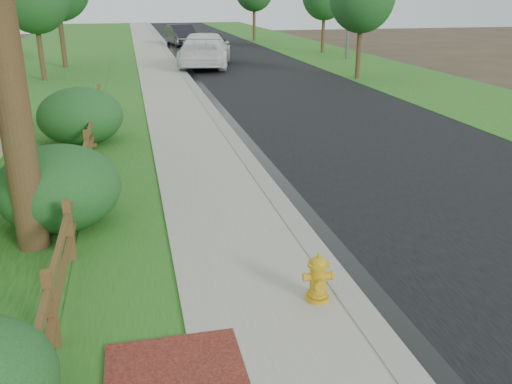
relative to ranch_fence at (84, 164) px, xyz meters
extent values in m
plane|color=#392D1F|center=(3.60, -6.40, -0.62)|extent=(120.00, 120.00, 0.00)
cube|color=black|center=(8.20, 28.60, -0.61)|extent=(8.00, 90.00, 0.02)
cube|color=gray|center=(4.00, 28.60, -0.56)|extent=(0.40, 90.00, 0.12)
cube|color=black|center=(4.35, 28.60, -0.60)|extent=(0.50, 90.00, 0.00)
cube|color=gray|center=(2.70, 28.60, -0.57)|extent=(2.20, 90.00, 0.10)
cube|color=#18561A|center=(0.80, 28.60, -0.59)|extent=(1.60, 90.00, 0.06)
cube|color=#18561A|center=(-4.40, 28.60, -0.60)|extent=(9.00, 90.00, 0.04)
cube|color=#18561A|center=(15.10, 28.60, -0.60)|extent=(6.00, 90.00, 0.04)
cube|color=#4F331A|center=(0.00, -6.00, -0.07)|extent=(0.12, 0.12, 1.10)
cube|color=#4F331A|center=(0.00, -3.60, -0.07)|extent=(0.12, 0.12, 1.10)
cube|color=#4F331A|center=(0.00, -1.20, -0.07)|extent=(0.12, 0.12, 1.10)
cube|color=#4F331A|center=(0.00, 1.20, -0.07)|extent=(0.12, 0.12, 1.10)
cube|color=#4F331A|center=(0.00, 3.60, -0.07)|extent=(0.12, 0.12, 1.10)
cube|color=#4F331A|center=(0.00, 6.00, -0.07)|extent=(0.12, 0.12, 1.10)
cube|color=#4F331A|center=(0.00, 8.40, -0.07)|extent=(0.12, 0.12, 1.10)
cube|color=#4F331A|center=(0.00, -7.20, -0.17)|extent=(0.08, 2.35, 0.10)
cube|color=#4F331A|center=(0.00, -7.20, 0.23)|extent=(0.08, 2.35, 0.10)
cube|color=#4F331A|center=(0.00, -4.80, -0.17)|extent=(0.08, 2.35, 0.10)
cube|color=#4F331A|center=(0.00, -4.80, 0.23)|extent=(0.08, 2.35, 0.10)
cube|color=#4F331A|center=(0.00, -2.40, -0.17)|extent=(0.08, 2.35, 0.10)
cube|color=#4F331A|center=(0.00, -2.40, 0.23)|extent=(0.08, 2.35, 0.10)
cube|color=#4F331A|center=(0.00, 0.00, -0.17)|extent=(0.08, 2.35, 0.10)
cube|color=#4F331A|center=(0.00, 0.00, 0.23)|extent=(0.08, 2.35, 0.10)
cube|color=#4F331A|center=(0.00, 2.40, -0.17)|extent=(0.08, 2.35, 0.10)
cube|color=#4F331A|center=(0.00, 2.40, 0.23)|extent=(0.08, 2.35, 0.10)
cube|color=#4F331A|center=(0.00, 4.80, -0.17)|extent=(0.08, 2.35, 0.10)
cube|color=#4F331A|center=(0.00, 4.80, 0.23)|extent=(0.08, 2.35, 0.10)
cube|color=#4F331A|center=(0.00, 7.20, -0.17)|extent=(0.08, 2.35, 0.10)
cube|color=#4F331A|center=(0.00, 7.20, 0.23)|extent=(0.08, 2.35, 0.10)
cylinder|color=#3E2C19|center=(-0.70, -2.90, 2.13)|extent=(0.52, 0.52, 5.50)
cylinder|color=#C29516|center=(3.50, -5.76, -0.49)|extent=(0.34, 0.34, 0.06)
cylinder|color=#C29516|center=(3.50, -5.76, -0.22)|extent=(0.23, 0.23, 0.51)
cylinder|color=#C29516|center=(3.50, -5.76, -0.42)|extent=(0.28, 0.28, 0.05)
cylinder|color=#C29516|center=(3.50, -5.76, 0.04)|extent=(0.31, 0.31, 0.05)
ellipsoid|color=#C29516|center=(3.50, -5.76, 0.06)|extent=(0.25, 0.25, 0.19)
cylinder|color=#C29516|center=(3.50, -5.76, 0.17)|extent=(0.06, 0.06, 0.07)
cylinder|color=#C29516|center=(3.48, -5.91, -0.19)|extent=(0.16, 0.14, 0.15)
cylinder|color=#C29516|center=(3.33, -5.74, -0.15)|extent=(0.14, 0.13, 0.12)
cylinder|color=#C29516|center=(3.67, -5.78, -0.15)|extent=(0.14, 0.13, 0.12)
imported|color=white|center=(5.60, 20.80, 0.40)|extent=(4.25, 7.35, 2.00)
imported|color=black|center=(7.26, 29.97, 0.18)|extent=(2.02, 4.61, 1.55)
imported|color=black|center=(5.60, 35.40, 0.25)|extent=(2.64, 5.40, 1.70)
ellipsoid|color=brown|center=(-0.30, -1.20, -0.27)|extent=(1.12, 0.89, 0.69)
ellipsoid|color=#19461F|center=(-0.30, -2.07, 0.18)|extent=(2.62, 2.62, 1.59)
ellipsoid|color=#19461F|center=(-0.35, 4.17, 0.21)|extent=(2.84, 2.84, 1.66)
cylinder|color=#3E2C19|center=(-3.12, 17.37, 1.20)|extent=(0.25, 0.25, 3.63)
cylinder|color=#3E2C19|center=(12.60, 14.38, 1.16)|extent=(0.24, 0.24, 3.56)
cylinder|color=#3E2C19|center=(-2.57, 22.41, 1.45)|extent=(0.28, 0.28, 4.14)
cylinder|color=#3E2C19|center=(15.24, 27.20, 1.17)|extent=(0.25, 0.25, 3.57)
cylinder|color=#3E2C19|center=(12.60, 38.59, 1.35)|extent=(0.27, 0.27, 3.94)
camera|label=1|loc=(1.16, -12.09, 3.57)|focal=38.00mm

